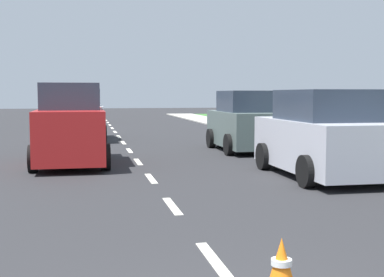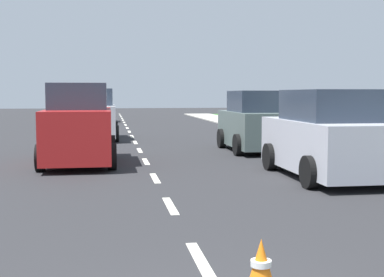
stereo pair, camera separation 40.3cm
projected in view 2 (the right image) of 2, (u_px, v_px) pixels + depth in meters
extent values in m
plane|color=#28282B|center=(132.00, 136.00, 24.08)|extent=(96.00, 96.00, 0.00)
cube|color=silver|center=(200.00, 260.00, 6.07)|extent=(0.14, 1.40, 0.01)
cube|color=silver|center=(170.00, 206.00, 9.02)|extent=(0.14, 1.40, 0.01)
cube|color=silver|center=(155.00, 178.00, 11.97)|extent=(0.14, 1.40, 0.01)
cube|color=silver|center=(146.00, 162.00, 14.93)|extent=(0.14, 1.40, 0.01)
cube|color=silver|center=(140.00, 150.00, 17.88)|extent=(0.14, 1.40, 0.01)
cube|color=silver|center=(135.00, 142.00, 20.83)|extent=(0.14, 1.40, 0.01)
cube|color=silver|center=(132.00, 136.00, 23.78)|extent=(0.14, 1.40, 0.01)
cube|color=silver|center=(129.00, 132.00, 26.74)|extent=(0.14, 1.40, 0.01)
cube|color=silver|center=(127.00, 128.00, 29.69)|extent=(0.14, 1.40, 0.01)
cube|color=silver|center=(126.00, 125.00, 32.64)|extent=(0.14, 1.40, 0.01)
cube|color=silver|center=(124.00, 122.00, 35.59)|extent=(0.14, 1.40, 0.01)
cube|color=silver|center=(123.00, 120.00, 38.54)|extent=(0.14, 1.40, 0.01)
cube|color=silver|center=(122.00, 118.00, 41.50)|extent=(0.14, 1.40, 0.01)
cube|color=silver|center=(121.00, 117.00, 44.45)|extent=(0.14, 1.40, 0.01)
cube|color=silver|center=(120.00, 115.00, 47.40)|extent=(0.14, 1.40, 0.01)
cube|color=silver|center=(120.00, 114.00, 50.35)|extent=(0.14, 1.40, 0.01)
cone|color=orange|center=(261.00, 266.00, 4.99)|extent=(0.30, 0.30, 0.52)
cylinder|color=white|center=(261.00, 263.00, 4.99)|extent=(0.20, 0.20, 0.06)
cube|color=silver|center=(95.00, 120.00, 22.15)|extent=(1.67, 4.18, 1.26)
cube|color=#2D3847|center=(95.00, 97.00, 22.17)|extent=(1.47, 2.30, 0.70)
cylinder|color=black|center=(116.00, 134.00, 21.05)|extent=(0.22, 0.68, 0.68)
cylinder|color=black|center=(72.00, 134.00, 20.78)|extent=(0.22, 0.68, 0.68)
cylinder|color=black|center=(115.00, 129.00, 23.60)|extent=(0.22, 0.68, 0.68)
cylinder|color=black|center=(76.00, 130.00, 23.33)|extent=(0.22, 0.68, 0.68)
cube|color=slate|center=(256.00, 129.00, 17.69)|extent=(1.79, 3.91, 1.15)
cube|color=#2D3847|center=(257.00, 101.00, 17.52)|extent=(1.58, 2.15, 0.70)
cylinder|color=black|center=(222.00, 138.00, 18.78)|extent=(0.22, 0.68, 0.68)
cylinder|color=black|center=(271.00, 138.00, 19.06)|extent=(0.22, 0.68, 0.68)
cylinder|color=black|center=(238.00, 145.00, 16.39)|extent=(0.22, 0.68, 0.68)
cylinder|color=black|center=(294.00, 144.00, 16.68)|extent=(0.22, 0.68, 0.68)
cube|color=silver|center=(96.00, 110.00, 36.10)|extent=(1.76, 4.24, 1.32)
cube|color=#2D3847|center=(95.00, 95.00, 36.11)|extent=(1.55, 2.33, 0.70)
cylinder|color=black|center=(109.00, 118.00, 34.99)|extent=(0.22, 0.68, 0.68)
cylinder|color=black|center=(81.00, 118.00, 34.71)|extent=(0.22, 0.68, 0.68)
cylinder|color=black|center=(109.00, 116.00, 37.57)|extent=(0.22, 0.68, 0.68)
cylinder|color=black|center=(83.00, 116.00, 37.29)|extent=(0.22, 0.68, 0.68)
cube|color=red|center=(79.00, 133.00, 14.45)|extent=(1.73, 4.25, 1.33)
cube|color=#2D3847|center=(79.00, 96.00, 14.46)|extent=(1.52, 2.34, 0.70)
cylinder|color=black|center=(112.00, 156.00, 13.33)|extent=(0.22, 0.68, 0.68)
cylinder|color=black|center=(40.00, 158.00, 13.05)|extent=(0.22, 0.68, 0.68)
cylinder|color=black|center=(112.00, 146.00, 15.92)|extent=(0.22, 0.68, 0.68)
cylinder|color=black|center=(52.00, 147.00, 15.65)|extent=(0.22, 0.68, 0.68)
cube|color=silver|center=(327.00, 145.00, 12.09)|extent=(1.83, 4.30, 1.14)
cube|color=#2D3847|center=(330.00, 105.00, 11.91)|extent=(1.61, 2.37, 0.70)
cylinder|color=black|center=(270.00, 157.00, 13.29)|extent=(0.22, 0.68, 0.68)
cylinder|color=black|center=(340.00, 155.00, 13.58)|extent=(0.22, 0.68, 0.68)
cylinder|color=black|center=(310.00, 172.00, 10.66)|extent=(0.22, 0.68, 0.68)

